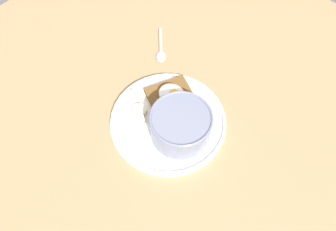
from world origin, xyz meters
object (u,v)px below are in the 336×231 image
Objects in this scene: oatmeal_bowl at (181,125)px; poached_egg at (172,95)px; banana_slice_back at (137,121)px; banana_slice_right at (136,96)px; spoon at (161,49)px; toast_slice at (172,99)px; banana_slice_front at (139,111)px; banana_slice_left at (126,112)px.

poached_egg is at bearing 142.88° from oatmeal_bowl.
banana_slice_back is 6.56cm from banana_slice_right.
poached_egg is 0.95× the size of spoon.
toast_slice and banana_slice_front have the same top height.
oatmeal_bowl is at bearing 26.25° from banana_slice_back.
oatmeal_bowl is 9.88cm from banana_slice_back.
banana_slice_back is at bearing 0.52° from banana_slice_left.
toast_slice is 9.39cm from banana_slice_back.
oatmeal_bowl is 2.69× the size of banana_slice_right.
oatmeal_bowl reaches higher than banana_slice_back.
banana_slice_front is at bearing -35.65° from banana_slice_right.
banana_slice_left is at bearing -120.71° from poached_egg.
banana_slice_back is at bearing -55.90° from banana_slice_front.
poached_egg reaches higher than banana_slice_right.
banana_slice_back is at bearing -61.32° from spoon.
poached_egg is at bearing 59.29° from banana_slice_left.
banana_slice_right is (-6.78, -4.67, -2.02)cm from poached_egg.
toast_slice is at bearing 143.43° from oatmeal_bowl.
poached_egg is at bearing 0.34° from toast_slice.
oatmeal_bowl is 10.60cm from banana_slice_front.
banana_slice_back reaches higher than banana_slice_right.
banana_slice_front is 0.81× the size of banana_slice_right.
banana_slice_right is (-13.33, 0.29, -2.61)cm from oatmeal_bowl.
banana_slice_front is at bearing -115.78° from toast_slice.
toast_slice is 3.37× the size of banana_slice_front.
banana_slice_front and banana_slice_left have the same top height.
toast_slice is 1.46× the size of poached_egg.
spoon is (-19.19, 15.14, -3.82)cm from oatmeal_bowl.
banana_slice_front is at bearing -168.48° from oatmeal_bowl.
poached_egg is at bearing 34.53° from banana_slice_right.
toast_slice and banana_slice_right have the same top height.
banana_slice_back is (-1.91, -9.19, 0.02)cm from toast_slice.
spoon is (-5.86, 14.85, -1.21)cm from banana_slice_right.
banana_slice_right is 0.50× the size of spoon.
banana_slice_front is 2.64cm from banana_slice_back.
oatmeal_bowl is 24.74cm from spoon.
oatmeal_bowl is 13.04cm from banana_slice_left.
banana_slice_left is 4.74cm from banana_slice_right.
toast_slice is 2.74× the size of banana_slice_right.
oatmeal_bowl is 3.45× the size of banana_slice_back.
banana_slice_left is (-12.03, -4.27, -2.68)cm from oatmeal_bowl.
banana_slice_back is at bearing -43.65° from banana_slice_right.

